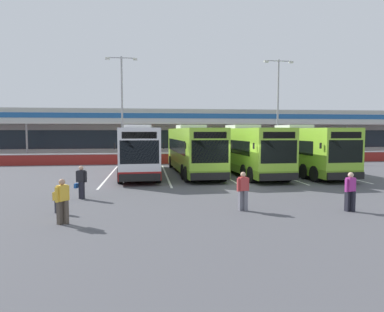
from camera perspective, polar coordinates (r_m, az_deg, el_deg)
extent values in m
plane|color=#4C4C51|center=(21.22, 7.98, -4.83)|extent=(200.00, 200.00, 0.00)
cube|color=#B7B7B2|center=(47.54, -0.63, 3.49)|extent=(70.00, 10.00, 5.50)
cube|color=#19232D|center=(42.56, 0.17, 2.81)|extent=(66.00, 0.08, 2.20)
cube|color=navy|center=(42.58, 0.17, 6.64)|extent=(68.00, 0.08, 0.60)
cube|color=beige|center=(41.09, 0.44, 5.41)|extent=(67.00, 3.00, 0.24)
cube|color=gray|center=(47.60, -0.63, 7.10)|extent=(70.00, 10.00, 0.50)
cylinder|color=#999999|center=(41.62, -25.62, 2.09)|extent=(0.20, 0.20, 4.20)
cylinder|color=#999999|center=(39.53, -8.27, 2.37)|extent=(0.20, 0.20, 4.20)
cylinder|color=#999999|center=(41.24, 9.24, 2.43)|extent=(0.20, 0.20, 4.20)
cylinder|color=#999999|center=(46.33, 24.12, 2.31)|extent=(0.20, 0.20, 4.20)
cube|color=maroon|center=(35.26, 1.76, -0.40)|extent=(60.00, 0.36, 1.00)
cube|color=#B2B2B2|center=(35.22, 1.76, 0.49)|extent=(60.00, 0.40, 0.10)
cube|color=silver|center=(26.59, -8.94, 1.10)|extent=(3.08, 12.10, 3.19)
cube|color=#AD1E1E|center=(26.69, -8.90, -1.72)|extent=(3.10, 12.12, 0.56)
cube|color=black|center=(26.98, -8.96, 1.66)|extent=(3.00, 9.70, 0.96)
cube|color=black|center=(20.64, -8.66, 0.64)|extent=(2.31, 0.20, 1.40)
cube|color=black|center=(20.60, -8.69, 3.41)|extent=(2.05, 0.17, 0.40)
cube|color=silver|center=(27.56, -9.01, 4.81)|extent=(2.17, 2.89, 0.28)
cube|color=black|center=(20.68, -8.61, -3.53)|extent=(2.45, 0.27, 0.44)
cube|color=black|center=(21.05, -4.73, 1.69)|extent=(0.09, 0.12, 0.36)
cube|color=black|center=(20.99, -12.67, 1.60)|extent=(0.09, 0.12, 0.36)
cylinder|color=black|center=(31.32, -6.86, -0.97)|extent=(0.37, 1.05, 1.04)
cylinder|color=black|center=(31.28, -11.24, -1.02)|extent=(0.37, 1.05, 1.04)
cylinder|color=black|center=(23.57, -5.86, -2.64)|extent=(0.37, 1.05, 1.04)
cylinder|color=black|center=(23.53, -11.68, -2.72)|extent=(0.37, 1.05, 1.04)
cylinder|color=black|center=(22.19, -5.60, -3.06)|extent=(0.37, 1.05, 1.04)
cylinder|color=black|center=(22.14, -11.79, -3.15)|extent=(0.37, 1.05, 1.04)
cube|color=#8CC633|center=(26.81, 0.16, 1.17)|extent=(3.08, 12.10, 3.19)
cube|color=olive|center=(26.91, 0.16, -1.62)|extent=(3.10, 12.12, 0.56)
cube|color=black|center=(27.19, 0.01, 1.73)|extent=(3.00, 9.70, 0.96)
cube|color=black|center=(20.97, 2.99, 0.73)|extent=(2.31, 0.20, 1.40)
cube|color=black|center=(20.93, 3.01, 3.47)|extent=(2.05, 0.17, 0.40)
cube|color=silver|center=(27.76, -0.20, 4.86)|extent=(2.17, 2.89, 0.28)
cube|color=black|center=(21.01, 3.04, -3.37)|extent=(2.45, 0.27, 0.44)
cube|color=black|center=(21.66, 6.55, 1.75)|extent=(0.09, 0.12, 0.36)
cube|color=black|center=(21.03, -1.09, 1.70)|extent=(0.09, 0.12, 0.36)
cylinder|color=black|center=(31.63, 0.84, -0.89)|extent=(0.37, 1.05, 1.04)
cylinder|color=black|center=(31.28, -3.47, -0.95)|extent=(0.37, 1.05, 1.04)
cylinder|color=black|center=(24.05, 4.30, -2.49)|extent=(0.37, 1.05, 1.04)
cylinder|color=black|center=(23.58, -1.35, -2.62)|extent=(0.37, 1.05, 1.04)
cylinder|color=black|center=(22.71, 5.16, -2.89)|extent=(0.37, 1.05, 1.04)
cylinder|color=black|center=(22.21, -0.81, -3.04)|extent=(0.37, 1.05, 1.04)
cube|color=#8CC633|center=(26.91, 8.97, 1.13)|extent=(3.08, 12.10, 3.19)
cube|color=olive|center=(27.01, 8.94, -1.65)|extent=(3.10, 12.12, 0.56)
cube|color=black|center=(27.27, 8.70, 1.69)|extent=(3.00, 9.70, 0.96)
cube|color=black|center=(21.36, 14.13, 0.68)|extent=(2.31, 0.20, 1.40)
cube|color=black|center=(21.32, 14.19, 3.36)|extent=(2.05, 0.17, 0.40)
cube|color=silver|center=(27.82, 8.34, 4.81)|extent=(2.17, 2.89, 0.28)
cube|color=black|center=(21.40, 14.18, -3.35)|extent=(2.45, 0.27, 0.44)
cube|color=black|center=(22.29, 17.20, 1.66)|extent=(0.09, 0.12, 0.36)
cube|color=black|center=(21.12, 10.15, 1.65)|extent=(0.09, 0.12, 0.36)
cylinder|color=black|center=(31.73, 8.30, -0.92)|extent=(0.37, 1.05, 1.04)
cylinder|color=black|center=(31.07, 4.11, -0.99)|extent=(0.37, 1.05, 1.04)
cylinder|color=black|center=(24.48, 14.01, -2.49)|extent=(0.37, 1.05, 1.04)
cylinder|color=black|center=(23.62, 8.69, -2.65)|extent=(0.37, 1.05, 1.04)
cylinder|color=black|center=(23.22, 15.41, -2.87)|extent=(0.37, 1.05, 1.04)
cylinder|color=black|center=(22.31, 9.84, -3.06)|extent=(0.37, 1.05, 1.04)
cube|color=#8CC633|center=(28.25, 17.27, 1.14)|extent=(3.08, 12.10, 3.19)
cube|color=olive|center=(28.35, 17.21, -1.51)|extent=(3.10, 12.12, 0.56)
cube|color=black|center=(28.60, 16.91, 1.67)|extent=(3.00, 9.70, 0.96)
cube|color=black|center=(23.12, 24.01, 0.70)|extent=(2.31, 0.20, 1.40)
cube|color=black|center=(23.08, 24.09, 3.17)|extent=(2.05, 0.17, 0.40)
cube|color=silver|center=(29.11, 16.44, 4.65)|extent=(2.17, 2.89, 0.28)
cube|color=black|center=(23.16, 24.05, -3.03)|extent=(2.45, 0.27, 0.44)
cube|color=black|center=(24.23, 26.43, 1.59)|extent=(0.09, 0.12, 0.36)
cube|color=black|center=(22.62, 20.48, 1.61)|extent=(0.09, 0.12, 0.36)
cylinder|color=black|center=(32.99, 15.42, -0.83)|extent=(0.37, 1.05, 1.04)
cylinder|color=black|center=(32.04, 11.55, -0.91)|extent=(0.37, 1.05, 1.04)
cylinder|color=black|center=(26.19, 22.73, -2.26)|extent=(0.37, 1.05, 1.04)
cylinder|color=black|center=(24.98, 18.10, -2.44)|extent=(0.37, 1.05, 1.04)
cylinder|color=black|center=(25.03, 24.45, -2.60)|extent=(0.37, 1.05, 1.04)
cylinder|color=black|center=(23.77, 19.68, -2.81)|extent=(0.37, 1.05, 1.04)
cube|color=silver|center=(26.56, -13.43, -3.09)|extent=(0.14, 13.00, 0.01)
cube|color=silver|center=(26.45, -4.34, -3.02)|extent=(0.14, 13.00, 0.01)
cube|color=silver|center=(26.99, 4.61, -2.87)|extent=(0.14, 13.00, 0.01)
cube|color=silver|center=(28.16, 13.01, -2.67)|extent=(0.14, 13.00, 0.01)
cube|color=silver|center=(29.88, 20.59, -2.45)|extent=(0.14, 13.00, 0.01)
cube|color=black|center=(17.77, -17.89, -5.37)|extent=(0.19, 0.22, 0.84)
cube|color=black|center=(17.59, -17.63, -5.46)|extent=(0.19, 0.22, 0.84)
cube|color=black|center=(17.58, -17.81, -3.17)|extent=(0.39, 0.32, 0.56)
cube|color=black|center=(17.69, -18.43, -3.23)|extent=(0.12, 0.12, 0.54)
cube|color=black|center=(17.48, -17.18, -3.29)|extent=(0.12, 0.12, 0.54)
sphere|color=tan|center=(17.54, -17.84, -1.90)|extent=(0.22, 0.22, 0.22)
cube|color=#194C9E|center=(17.81, -18.56, -4.68)|extent=(0.20, 0.30, 0.22)
cylinder|color=#194C9E|center=(17.78, -18.57, -4.11)|extent=(0.02, 0.02, 0.16)
cube|color=slate|center=(14.56, 8.00, -7.29)|extent=(0.18, 0.21, 0.84)
cube|color=slate|center=(14.54, 8.79, -7.31)|extent=(0.18, 0.21, 0.84)
cube|color=#B23838|center=(14.43, 8.42, -4.58)|extent=(0.38, 0.30, 0.56)
cube|color=#B23838|center=(14.32, 7.66, -4.75)|extent=(0.11, 0.12, 0.54)
cube|color=#B23838|center=(14.54, 9.17, -4.63)|extent=(0.11, 0.12, 0.54)
sphere|color=tan|center=(14.38, 8.44, -3.04)|extent=(0.22, 0.22, 0.22)
cube|color=#33333D|center=(15.07, -21.54, -7.77)|extent=(0.10, 0.12, 0.52)
cube|color=#33333D|center=(14.97, -21.27, -7.84)|extent=(0.10, 0.12, 0.52)
cube|color=gold|center=(14.94, -21.45, -6.18)|extent=(0.22, 0.16, 0.35)
cube|color=gold|center=(14.99, -21.94, -6.22)|extent=(0.06, 0.07, 0.33)
cube|color=gold|center=(14.90, -20.95, -6.26)|extent=(0.06, 0.07, 0.33)
sphere|color=#DBB293|center=(14.90, -21.47, -5.26)|extent=(0.14, 0.14, 0.14)
cube|color=black|center=(15.65, 24.27, -6.82)|extent=(0.18, 0.21, 0.84)
cube|color=black|center=(15.69, 25.00, -6.81)|extent=(0.18, 0.21, 0.84)
cube|color=#A32D89|center=(15.55, 24.71, -4.28)|extent=(0.39, 0.31, 0.56)
cube|color=#A32D89|center=(15.40, 24.16, -4.45)|extent=(0.11, 0.12, 0.54)
cube|color=#A32D89|center=(15.72, 25.25, -4.31)|extent=(0.11, 0.12, 0.54)
sphere|color=#DBB293|center=(15.50, 24.76, -2.86)|extent=(0.22, 0.22, 0.22)
cube|color=#4C4238|center=(13.18, -21.02, -8.74)|extent=(0.23, 0.22, 0.84)
cube|color=#4C4238|center=(13.18, -20.14, -8.72)|extent=(0.23, 0.22, 0.84)
cube|color=gold|center=(13.04, -20.66, -5.73)|extent=(0.39, 0.40, 0.56)
cube|color=gold|center=(12.92, -21.44, -5.97)|extent=(0.13, 0.13, 0.54)
cube|color=gold|center=(13.18, -19.88, -5.74)|extent=(0.13, 0.13, 0.54)
sphere|color=tan|center=(12.98, -20.70, -4.04)|extent=(0.22, 0.22, 0.22)
cylinder|color=#9E9EA3|center=(37.05, -11.47, 7.48)|extent=(0.20, 0.20, 11.00)
cylinder|color=#9E9EA3|center=(37.75, -11.60, 15.61)|extent=(2.80, 0.10, 0.10)
cube|color=silver|center=(37.85, -13.79, 15.39)|extent=(0.44, 0.28, 0.20)
cube|color=silver|center=(37.66, -9.39, 15.51)|extent=(0.44, 0.28, 0.20)
cylinder|color=#9E9EA3|center=(39.03, 13.99, 7.26)|extent=(0.20, 0.20, 11.00)
cylinder|color=#9E9EA3|center=(39.69, 14.13, 15.00)|extent=(2.80, 0.10, 0.10)
cube|color=silver|center=(39.20, 12.15, 15.02)|extent=(0.44, 0.28, 0.20)
cube|color=silver|center=(40.19, 16.04, 14.68)|extent=(0.44, 0.28, 0.20)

